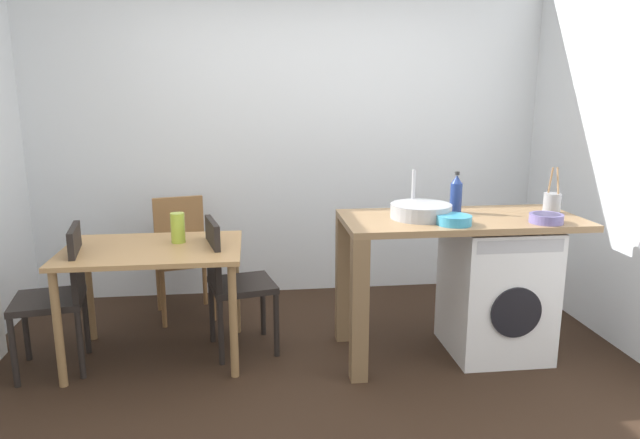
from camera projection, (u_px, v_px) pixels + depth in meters
name	position (u px, v px, depth m)	size (l,w,h in m)	color
ground_plane	(313.00, 387.00, 3.34)	(5.46, 5.46, 0.00)	black
wall_back	(290.00, 134.00, 4.74)	(4.60, 0.10, 2.70)	silver
dining_table	(153.00, 262.00, 3.60)	(1.10, 0.76, 0.74)	tan
chair_person_seat	(60.00, 291.00, 3.48)	(0.46, 0.46, 0.90)	black
chair_opposite	(231.00, 278.00, 3.71)	(0.48, 0.48, 0.90)	black
chair_spare_by_wall	(182.00, 249.00, 4.38)	(0.48, 0.48, 0.90)	olive
kitchen_counter	(427.00, 242.00, 3.61)	(1.50, 0.68, 0.92)	olive
washing_machine	(496.00, 289.00, 3.73)	(0.60, 0.61, 0.86)	white
sink_basin	(421.00, 211.00, 3.56)	(0.38, 0.38, 0.09)	#9EA0A5
tap	(413.00, 191.00, 3.71)	(0.02, 0.02, 0.28)	#B2B2B7
bottle_tall_green	(456.00, 194.00, 3.71)	(0.08, 0.08, 0.27)	navy
mixing_bowl	(454.00, 219.00, 3.38)	(0.21, 0.21, 0.06)	teal
utensil_crock	(552.00, 202.00, 3.70)	(0.11, 0.11, 0.30)	gray
colander	(546.00, 218.00, 3.43)	(0.20, 0.20, 0.06)	slate
vase	(178.00, 228.00, 3.67)	(0.09, 0.09, 0.19)	#A8C63D
scissors	(459.00, 220.00, 3.49)	(0.15, 0.06, 0.01)	#B2B2B7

